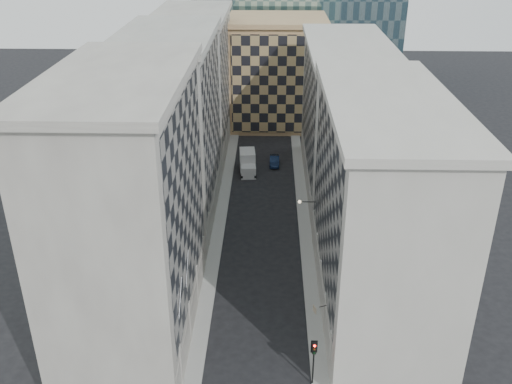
# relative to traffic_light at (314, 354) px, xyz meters

# --- Properties ---
(sidewalk_west) EXTENTS (1.50, 100.00, 0.15)m
(sidewalk_west) POSITION_rel_traffic_light_xyz_m (-9.80, 26.60, -3.11)
(sidewalk_west) COLOR #999894
(sidewalk_west) RESTS_ON ground
(sidewalk_east) EXTENTS (1.50, 100.00, 0.15)m
(sidewalk_east) POSITION_rel_traffic_light_xyz_m (0.70, 26.60, -3.11)
(sidewalk_east) COLOR #999894
(sidewalk_east) RESTS_ON ground
(bldg_left_a) EXTENTS (10.80, 22.80, 23.70)m
(bldg_left_a) POSITION_rel_traffic_light_xyz_m (-15.43, 7.60, 8.64)
(bldg_left_a) COLOR gray
(bldg_left_a) RESTS_ON ground
(bldg_left_b) EXTENTS (10.80, 22.80, 22.70)m
(bldg_left_b) POSITION_rel_traffic_light_xyz_m (-15.43, 29.60, 8.14)
(bldg_left_b) COLOR gray
(bldg_left_b) RESTS_ON ground
(bldg_left_c) EXTENTS (10.80, 22.80, 21.70)m
(bldg_left_c) POSITION_rel_traffic_light_xyz_m (-15.43, 51.60, 7.64)
(bldg_left_c) COLOR gray
(bldg_left_c) RESTS_ON ground
(bldg_right_a) EXTENTS (10.80, 26.80, 20.70)m
(bldg_right_a) POSITION_rel_traffic_light_xyz_m (6.33, 11.60, 7.14)
(bldg_right_a) COLOR #ABA79D
(bldg_right_a) RESTS_ON ground
(bldg_right_b) EXTENTS (10.80, 28.80, 19.70)m
(bldg_right_b) POSITION_rel_traffic_light_xyz_m (6.34, 38.60, 6.67)
(bldg_right_b) COLOR #ABA79D
(bldg_right_b) RESTS_ON ground
(tan_block) EXTENTS (16.80, 14.80, 18.80)m
(tan_block) POSITION_rel_traffic_light_xyz_m (-2.55, 64.49, 6.25)
(tan_block) COLOR tan
(tan_block) RESTS_ON ground
(flagpoles_left) EXTENTS (0.10, 6.33, 2.33)m
(flagpoles_left) POSITION_rel_traffic_light_xyz_m (-10.45, 2.60, 4.82)
(flagpoles_left) COLOR gray
(flagpoles_left) RESTS_ON ground
(bracket_lamp) EXTENTS (1.98, 0.36, 0.36)m
(bracket_lamp) POSITION_rel_traffic_light_xyz_m (-0.17, 20.60, 3.02)
(bracket_lamp) COLOR black
(bracket_lamp) RESTS_ON ground
(traffic_light) EXTENTS (0.53, 0.45, 4.23)m
(traffic_light) POSITION_rel_traffic_light_xyz_m (0.00, 0.00, 0.00)
(traffic_light) COLOR black
(traffic_light) RESTS_ON sidewalk_east
(box_truck) EXTENTS (2.68, 5.66, 3.01)m
(box_truck) POSITION_rel_traffic_light_xyz_m (-6.93, 42.50, -1.87)
(box_truck) COLOR silver
(box_truck) RESTS_ON ground
(dark_car) EXTENTS (1.46, 4.13, 1.36)m
(dark_car) POSITION_rel_traffic_light_xyz_m (-2.94, 45.06, -2.50)
(dark_car) COLOR #0E1A35
(dark_car) RESTS_ON ground
(shop_sign) EXTENTS (1.18, 0.59, 0.69)m
(shop_sign) POSITION_rel_traffic_light_xyz_m (0.43, 4.86, 0.66)
(shop_sign) COLOR black
(shop_sign) RESTS_ON ground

